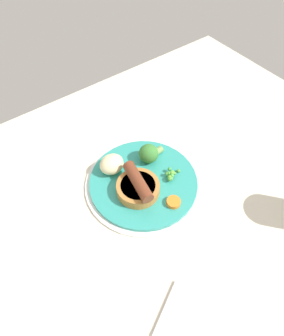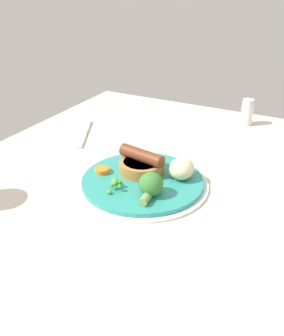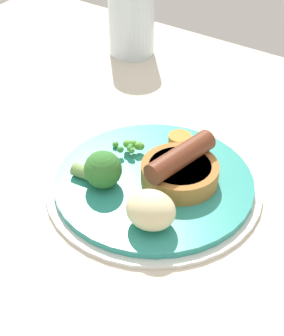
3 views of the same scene
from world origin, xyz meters
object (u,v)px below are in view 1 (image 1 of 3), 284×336
(pea_pile, at_px, (171,175))
(potato_chunk_0, at_px, (112,164))
(broccoli_floret_far, at_px, (149,153))
(sausage_pudding, at_px, (137,186))
(carrot_slice_0, at_px, (174,202))
(fork, at_px, (159,333))
(dinner_plate, at_px, (143,183))

(pea_pile, xyz_separation_m, potato_chunk_0, (-0.09, 0.10, 0.01))
(broccoli_floret_far, bearing_deg, sausage_pudding, 30.56)
(pea_pile, distance_m, potato_chunk_0, 0.14)
(carrot_slice_0, bearing_deg, potato_chunk_0, 109.83)
(carrot_slice_0, bearing_deg, fork, -135.69)
(broccoli_floret_far, relative_size, potato_chunk_0, 1.17)
(pea_pile, bearing_deg, carrot_slice_0, -125.52)
(fork, bearing_deg, dinner_plate, 31.32)
(dinner_plate, xyz_separation_m, potato_chunk_0, (-0.04, 0.07, 0.03))
(potato_chunk_0, bearing_deg, broccoli_floret_far, -16.23)
(sausage_pudding, bearing_deg, pea_pile, 89.05)
(dinner_plate, bearing_deg, broccoli_floret_far, 41.10)
(pea_pile, bearing_deg, sausage_pudding, 168.52)
(sausage_pudding, xyz_separation_m, fork, (-0.13, -0.24, -0.03))
(fork, bearing_deg, pea_pile, 19.76)
(potato_chunk_0, relative_size, carrot_slice_0, 1.88)
(fork, bearing_deg, carrot_slice_0, 17.56)
(sausage_pudding, height_order, potato_chunk_0, sausage_pudding)
(carrot_slice_0, distance_m, fork, 0.25)
(broccoli_floret_far, bearing_deg, carrot_slice_0, 69.64)
(dinner_plate, distance_m, potato_chunk_0, 0.08)
(sausage_pudding, height_order, broccoli_floret_far, sausage_pudding)
(dinner_plate, bearing_deg, carrot_slice_0, -79.73)
(pea_pile, height_order, broccoli_floret_far, broccoli_floret_far)
(dinner_plate, bearing_deg, sausage_pudding, -152.46)
(pea_pile, xyz_separation_m, carrot_slice_0, (-0.04, -0.06, -0.01))
(dinner_plate, distance_m, pea_pile, 0.07)
(pea_pile, relative_size, fork, 0.24)
(dinner_plate, bearing_deg, fork, -121.93)
(sausage_pudding, relative_size, broccoli_floret_far, 1.54)
(sausage_pudding, xyz_separation_m, pea_pile, (0.08, -0.02, -0.01))
(sausage_pudding, height_order, carrot_slice_0, sausage_pudding)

